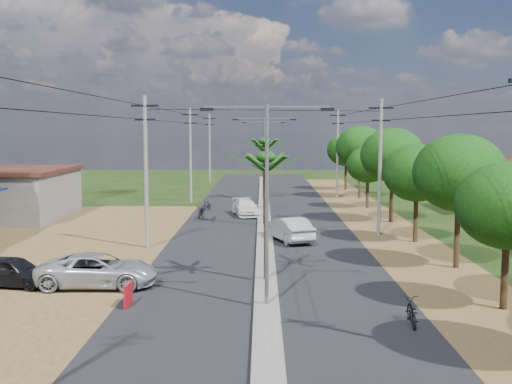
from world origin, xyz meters
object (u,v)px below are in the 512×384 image
Objects in this scene: car_parked_dark at (12,272)px; moto_rider_east at (411,313)px; car_parked_silver at (98,271)px; car_silver_mid at (289,229)px; car_white_far at (246,208)px; roadside_sign at (128,295)px.

moto_rider_east is at bearing -96.47° from car_parked_dark.
moto_rider_east is at bearing -112.44° from car_parked_silver.
car_white_far is at bearing -95.77° from car_silver_mid.
car_parked_dark reaches higher than moto_rider_east.
car_parked_dark is at bearing 155.54° from roadside_sign.
car_parked_dark is (-9.88, -21.98, 0.04)m from car_white_far.
car_silver_mid reaches higher than car_white_far.
car_white_far is 24.10m from car_parked_dark.
car_parked_dark is at bearing -126.92° from car_white_far.
moto_rider_east is (3.70, -16.14, -0.30)m from car_silver_mid.
roadside_sign is (5.88, -2.97, -0.21)m from car_parked_dark.
car_parked_dark is at bearing 19.49° from car_silver_mid.
roadside_sign reaches higher than moto_rider_east.
car_parked_silver is at bearing 126.50° from roadside_sign.
car_parked_dark is 3.53× the size of roadside_sign.
car_parked_silver is (-6.00, -22.00, 0.10)m from car_white_far.
car_white_far is 22.81m from car_parked_silver.
car_white_far is 27.92m from moto_rider_east.
car_silver_mid is 1.16× the size of car_parked_dark.
car_white_far is at bearing -13.51° from car_parked_dark.
car_parked_dark is 17.35m from moto_rider_east.
car_parked_silver is at bearing -79.62° from car_parked_dark.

